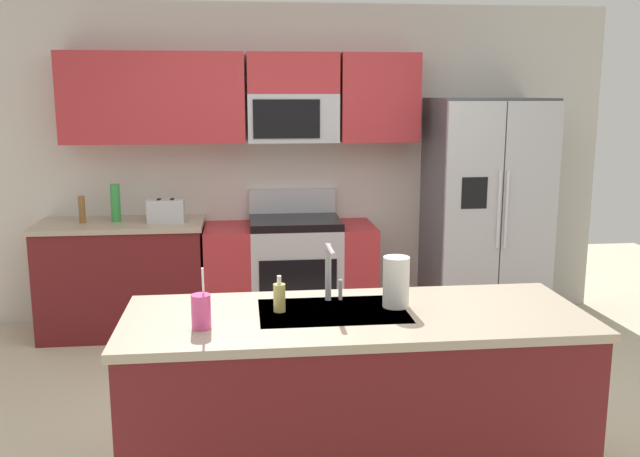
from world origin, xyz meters
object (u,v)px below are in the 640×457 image
Objects in this scene: paper_towel_roll at (396,282)px; toaster at (166,211)px; range_oven at (291,274)px; sink_faucet at (330,268)px; pepper_mill at (82,209)px; drink_cup_pink at (201,311)px; soap_dispenser at (279,297)px; refrigerator at (485,213)px; bottle_green at (116,203)px.

toaster is at bearing 119.18° from paper_towel_roll.
sink_faucet is (0.03, -2.27, 0.62)m from range_oven.
pepper_mill is 2.79m from drink_cup_pink.
paper_towel_roll is at bearing -82.07° from range_oven.
pepper_mill is 0.77× the size of drink_cup_pink.
toaster reaches higher than soap_dispenser.
drink_cup_pink is 1.59× the size of soap_dispenser.
drink_cup_pink is at bearing -80.89° from toaster.
paper_towel_roll is at bearing -118.58° from refrigerator.
paper_towel_roll is (1.30, -2.33, 0.03)m from toaster.
sink_faucet is 1.17× the size of paper_towel_roll.
drink_cup_pink is 0.40m from soap_dispenser.
refrigerator is 3.20m from pepper_mill.
pepper_mill is (-1.61, -0.00, 0.56)m from range_oven.
toaster is 0.95× the size of bottle_green.
refrigerator reaches higher than bottle_green.
pepper_mill is at bearing -175.23° from bottle_green.
drink_cup_pink is at bearing -130.50° from refrigerator.
soap_dispenser is (1.40, -2.39, -0.04)m from pepper_mill.
drink_cup_pink is (-2.15, -2.52, 0.05)m from refrigerator.
sink_faucet is (1.00, -2.22, 0.08)m from toaster.
refrigerator is 10.88× the size of soap_dispenser.
pepper_mill is 0.26m from bottle_green.
pepper_mill reaches higher than toaster.
drink_cup_pink is (0.41, -2.54, -0.01)m from toaster.
toaster is 2.44m from sink_faucet.
soap_dispenser is at bearing -72.21° from toaster.
toaster is 1.04× the size of drink_cup_pink.
soap_dispenser is (1.14, -2.41, -0.08)m from bottle_green.
refrigerator is 6.29× the size of bottle_green.
pepper_mill reaches higher than soap_dispenser.
bottle_green is 1.73× the size of soap_dispenser.
range_oven is 2.36m from sink_faucet.
bottle_green reaches higher than toaster.
sink_faucet reaches higher than toaster.
sink_faucet is at bearing -65.68° from toaster.
pepper_mill is (-3.20, 0.07, 0.08)m from refrigerator.
drink_cup_pink reaches higher than soap_dispenser.
toaster is 2.46m from soap_dispenser.
paper_towel_roll reaches higher than range_oven.
soap_dispenser is 0.55m from paper_towel_roll.
range_oven is 1.71m from pepper_mill.
drink_cup_pink is at bearing -166.76° from paper_towel_roll.
range_oven is 1.49m from bottle_green.
refrigerator reaches higher than sink_faucet.
refrigerator reaches higher than pepper_mill.
soap_dispenser is (-1.81, -2.32, 0.04)m from refrigerator.
drink_cup_pink reaches higher than toaster.
drink_cup_pink is 0.92m from paper_towel_roll.
drink_cup_pink is (0.80, -2.61, -0.07)m from bottle_green.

